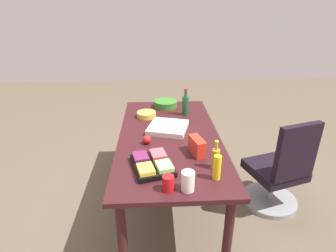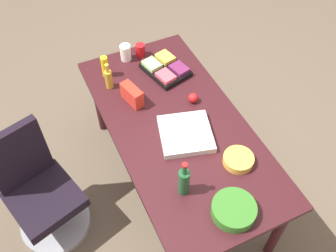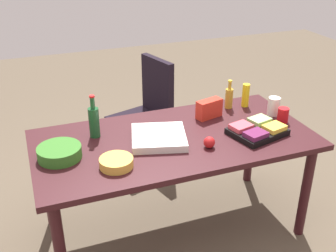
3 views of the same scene
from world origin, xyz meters
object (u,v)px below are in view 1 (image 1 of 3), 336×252
Objects in this scene: apple_red at (147,140)px; mustard_bottle at (217,167)px; office_chair at (278,176)px; dressing_bottle at (215,158)px; mayo_jar at (188,181)px; fruit_platter at (152,164)px; chip_bowl at (146,114)px; red_solo_cup at (168,183)px; wine_bottle at (185,105)px; chip_bag_red at (197,146)px; conference_table at (169,143)px; pizza_box at (168,128)px; salad_bowl at (165,104)px.

mustard_bottle is at bearing -137.83° from apple_red.
office_chair is 4.31× the size of dressing_bottle.
mayo_jar is 0.34× the size of fruit_platter.
chip_bowl is 1.11× the size of mustard_bottle.
dressing_bottle is (-1.05, -0.54, 0.06)m from chip_bowl.
fruit_platter is 3.79× the size of red_solo_cup.
wine_bottle reaches higher than dressing_bottle.
wine_bottle is 0.73× the size of fruit_platter.
wine_bottle is (0.87, 0.00, 0.05)m from chip_bag_red.
chip_bag_red is at bearing -62.05° from fruit_platter.
office_chair is 1.20m from wine_bottle.
pizza_box reaches higher than conference_table.
wine_bottle is 0.45m from pizza_box.
wine_bottle is at bearing -84.53° from chip_bowl.
salad_bowl is 1.34m from fruit_platter.
mustard_bottle is 0.81× the size of dressing_bottle.
office_chair is 3.27× the size of wine_bottle.
wine_bottle is at bearing -10.97° from red_solo_cup.
salad_bowl is 1.19× the size of dressing_bottle.
office_chair is at bearing -70.42° from fruit_platter.
mayo_jar is (-0.72, 1.00, 0.49)m from office_chair.
red_solo_cup is (-0.28, -0.11, 0.02)m from fruit_platter.
pizza_box is 0.77m from dressing_bottle.
wine_bottle reaches higher than red_solo_cup.
chip_bag_red is at bearing 13.67° from mustard_bottle.
red_solo_cup is (0.00, 0.13, -0.02)m from mayo_jar.
red_solo_cup is (-0.95, 0.05, 0.03)m from pizza_box.
apple_red is 0.54× the size of mayo_jar.
office_chair is at bearing -113.98° from chip_bowl.
chip_bowl is at bearing 47.72° from pizza_box.
mustard_bottle is at bearing -61.60° from mayo_jar.
conference_table is at bearing -15.89° from fruit_platter.
apple_red is at bearing 13.09° from red_solo_cup.
office_chair is at bearing -129.28° from salad_bowl.
mustard_bottle is (-0.17, -0.46, 0.06)m from fruit_platter.
chip_bowl is at bearing 25.75° from conference_table.
apple_red is 0.67m from dressing_bottle.
office_chair reaches higher than apple_red.
dressing_bottle reaches higher than mustard_bottle.
office_chair is 9.03× the size of red_solo_cup.
mayo_jar is 0.25m from mustard_bottle.
pizza_box is 1.56× the size of dressing_bottle.
red_solo_cup is at bearing 151.09° from chip_bag_red.
dressing_bottle is (-1.09, -0.11, -0.03)m from wine_bottle.
chip_bag_red is 0.87m from wine_bottle.
salad_bowl is 3.62× the size of apple_red.
conference_table is 25.23× the size of apple_red.
fruit_platter is at bearing -177.26° from pizza_box.
mustard_bottle is (-0.84, -0.30, 0.07)m from pizza_box.
red_solo_cup is at bearing -167.27° from pizza_box.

